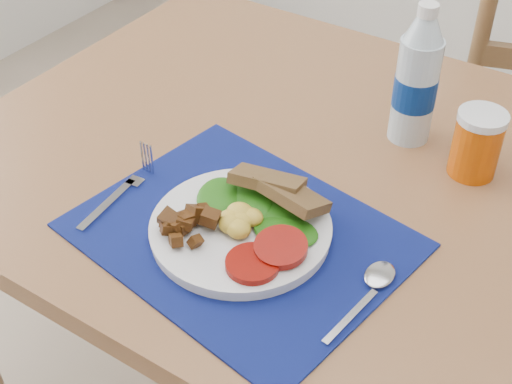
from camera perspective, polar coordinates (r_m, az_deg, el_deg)
table at (r=1.17m, az=9.61°, el=-2.82°), size 1.40×0.90×0.75m
placemat at (r=1.02m, az=-1.23°, el=-3.45°), size 0.50×0.42×0.00m
breakfast_plate at (r=1.01m, az=-1.60°, el=-2.64°), size 0.26×0.26×0.06m
fork at (r=1.11m, az=-10.43°, el=0.18°), size 0.03×0.18×0.00m
spoon at (r=0.95m, az=9.14°, el=-7.64°), size 0.04×0.17×0.00m
water_bottle at (r=1.19m, az=12.70°, el=8.57°), size 0.07×0.07×0.24m
juice_glass at (r=1.16m, az=17.22°, el=3.58°), size 0.07×0.07×0.10m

